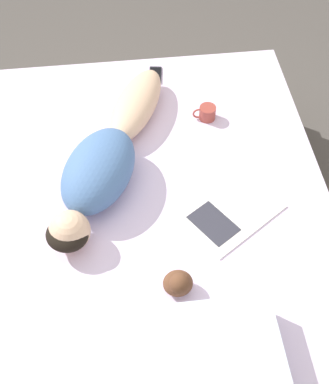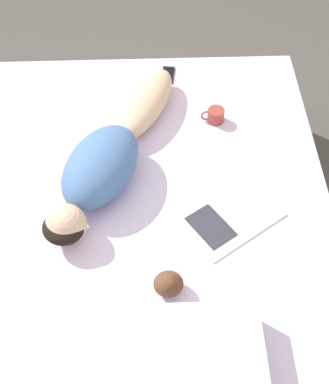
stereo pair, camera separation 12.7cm
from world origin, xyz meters
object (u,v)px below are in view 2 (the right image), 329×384
(open_magazine, at_px, (229,216))
(cell_phone, at_px, (168,75))
(person, at_px, (109,155))
(coffee_mug, at_px, (215,115))

(open_magazine, relative_size, cell_phone, 3.54)
(person, relative_size, coffee_mug, 9.75)
(person, xyz_separation_m, open_magazine, (-0.56, 0.32, -0.10))
(open_magazine, bearing_deg, coffee_mug, -123.61)
(cell_phone, bearing_deg, coffee_mug, 130.05)
(person, height_order, coffee_mug, person)
(open_magazine, height_order, coffee_mug, coffee_mug)
(open_magazine, xyz_separation_m, cell_phone, (0.25, -1.03, 0.00))
(open_magazine, distance_m, cell_phone, 1.05)
(open_magazine, height_order, cell_phone, same)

